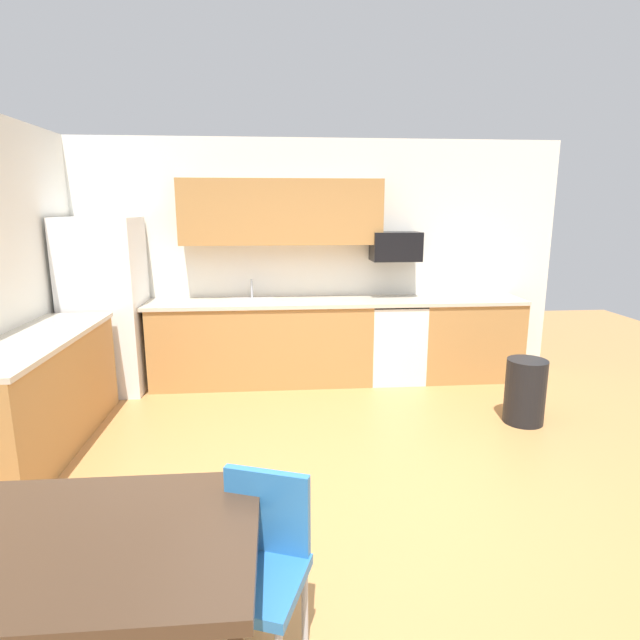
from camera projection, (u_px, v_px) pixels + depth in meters
ground_plane at (332, 487)px, 3.63m from camera, size 12.00×12.00×0.00m
wall_back at (308, 260)px, 5.92m from camera, size 5.80×0.10×2.70m
cabinet_run_back at (262, 344)px, 5.73m from camera, size 2.42×0.60×0.90m
cabinet_run_back_right at (468, 339)px, 5.93m from camera, size 1.13×0.60×0.90m
cabinet_run_left at (39, 397)px, 4.12m from camera, size 0.60×2.00×0.90m
countertop_back at (310, 302)px, 5.68m from camera, size 4.80×0.64×0.04m
countertop_left at (32, 341)px, 4.02m from camera, size 0.64×2.00×0.04m
upper_cabinets_back at (281, 212)px, 5.57m from camera, size 2.20×0.34×0.70m
refrigerator at (106, 306)px, 5.41m from camera, size 0.76×0.70×1.85m
oven_range at (395, 341)px, 5.86m from camera, size 0.60×0.60×0.91m
microwave at (395, 246)px, 5.72m from camera, size 0.54×0.36×0.32m
sink_basin at (251, 307)px, 5.63m from camera, size 0.48×0.40×0.14m
sink_faucet at (252, 290)px, 5.77m from camera, size 0.02×0.02×0.24m
dining_table at (71, 553)px, 1.92m from camera, size 1.40×0.90×0.74m
chair_near_table at (259, 559)px, 2.14m from camera, size 0.51×0.51×0.85m
trash_bin at (525, 391)px, 4.68m from camera, size 0.36×0.36×0.60m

